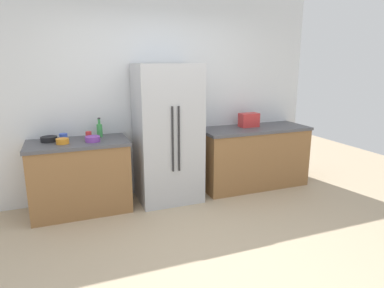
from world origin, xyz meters
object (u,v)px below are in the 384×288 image
bowl_c (93,139)px  toaster (249,120)px  cup_b (89,135)px  bowl_b (49,139)px  refrigerator (168,134)px  bottle_a (100,130)px  bowl_a (62,141)px  cup_a (63,137)px

bowl_c → toaster: bearing=4.0°
cup_b → bowl_b: bearing=174.4°
cup_b → refrigerator: bearing=-5.7°
cup_b → bowl_c: (0.03, -0.14, -0.02)m
bottle_a → bowl_a: size_ratio=1.68×
toaster → cup_a: size_ratio=2.93×
bowl_c → cup_a: bearing=146.3°
toaster → cup_b: toaster is taller
bottle_a → bowl_c: bearing=-114.5°
bowl_b → toaster: bearing=-0.6°
refrigerator → bowl_c: (-0.95, -0.05, 0.02)m
cup_a → toaster: bearing=-1.3°
cup_a → bowl_a: size_ratio=0.65×
bowl_b → refrigerator: bearing=-5.6°
bottle_a → bowl_b: bottle_a is taller
toaster → cup_a: 2.56m
cup_a → bowl_b: bearing=-170.1°
cup_a → bowl_b: 0.17m
bowl_c → cup_b: bearing=103.1°
bowl_b → bowl_a: bearing=-49.7°
refrigerator → bowl_b: (-1.44, 0.14, 0.02)m
refrigerator → bowl_b: size_ratio=9.42×
refrigerator → bowl_c: 0.95m
toaster → bowl_b: size_ratio=1.45×
refrigerator → bowl_a: (-1.29, -0.03, 0.02)m
cup_a → bowl_c: bearing=-33.7°
bowl_a → bowl_c: 0.34m
bottle_a → bowl_c: (-0.11, -0.24, -0.06)m
bowl_a → bowl_c: size_ratio=0.83×
bottle_a → bowl_a: bearing=-152.7°
cup_a → bowl_a: cup_a is taller
toaster → bowl_c: (-2.24, -0.16, -0.07)m
cup_a → bowl_c: size_ratio=0.54×
refrigerator → cup_a: (-1.27, 0.17, 0.03)m
cup_a → cup_b: 0.30m
refrigerator → bowl_a: size_ratio=12.34×
toaster → cup_b: (-2.27, -0.02, -0.05)m
bowl_a → bowl_b: 0.23m
refrigerator → cup_b: 0.99m
refrigerator → toaster: (1.29, 0.11, 0.09)m
bottle_a → cup_b: size_ratio=2.50×
bowl_b → bowl_c: bowl_c is taller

